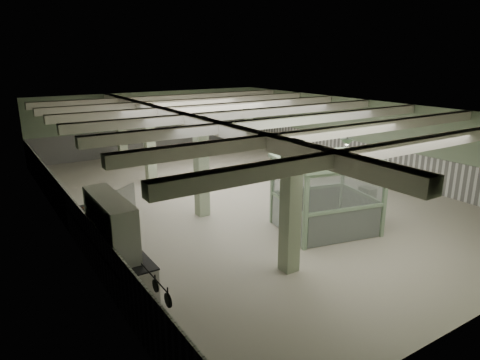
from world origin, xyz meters
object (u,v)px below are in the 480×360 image
guard_booth (327,181)px  prep_counter (107,248)px  walkin_cooler (113,238)px  filing_cabinet (366,203)px

guard_booth → prep_counter: bearing=179.9°
guard_booth → walkin_cooler: bearing=-171.3°
prep_counter → guard_booth: 7.12m
walkin_cooler → guard_booth: bearing=-3.5°
prep_counter → guard_booth: bearing=-12.3°
filing_cabinet → guard_booth: bearing=-172.3°
walkin_cooler → guard_booth: 6.97m
prep_counter → guard_booth: (6.85, -1.49, 1.22)m
walkin_cooler → guard_booth: guard_booth is taller
walkin_cooler → filing_cabinet: 8.87m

